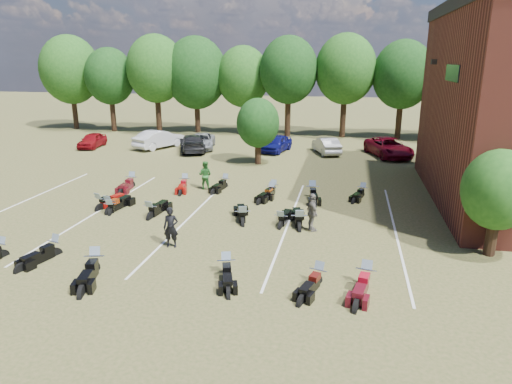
% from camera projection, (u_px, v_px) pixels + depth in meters
% --- Properties ---
extents(ground, '(160.00, 160.00, 0.00)m').
position_uv_depth(ground, '(233.00, 244.00, 19.67)').
color(ground, brown).
rests_on(ground, ground).
extents(car_0, '(1.98, 3.96, 1.30)m').
position_uv_depth(car_0, '(92.00, 140.00, 40.78)').
color(car_0, maroon).
rests_on(car_0, ground).
extents(car_1, '(3.60, 5.14, 1.61)m').
position_uv_depth(car_1, '(159.00, 139.00, 40.52)').
color(car_1, '#B6B6BA').
rests_on(car_1, ground).
extents(car_2, '(3.17, 5.08, 1.31)m').
position_uv_depth(car_2, '(202.00, 141.00, 40.22)').
color(car_2, gray).
rests_on(car_2, ground).
extents(car_3, '(3.78, 5.45, 1.46)m').
position_uv_depth(car_3, '(192.00, 143.00, 39.02)').
color(car_3, black).
rests_on(car_3, ground).
extents(car_4, '(2.52, 4.41, 1.41)m').
position_uv_depth(car_4, '(277.00, 143.00, 38.94)').
color(car_4, '#0C0D55').
rests_on(car_4, ground).
extents(car_5, '(2.78, 4.37, 1.36)m').
position_uv_depth(car_5, '(326.00, 145.00, 38.20)').
color(car_5, '#9E9F9A').
rests_on(car_5, ground).
extents(car_6, '(4.16, 5.93, 1.50)m').
position_uv_depth(car_6, '(389.00, 147.00, 37.02)').
color(car_6, '#620516').
rests_on(car_6, ground).
extents(car_7, '(2.17, 4.78, 1.36)m').
position_uv_depth(car_7, '(469.00, 153.00, 35.09)').
color(car_7, '#3D3E42').
rests_on(car_7, ground).
extents(person_black, '(0.69, 0.50, 1.74)m').
position_uv_depth(person_black, '(171.00, 228.00, 19.15)').
color(person_black, black).
rests_on(person_black, ground).
extents(person_green, '(0.90, 0.72, 1.75)m').
position_uv_depth(person_green, '(205.00, 175.00, 27.72)').
color(person_green, '#276626').
rests_on(person_green, ground).
extents(person_grey, '(0.86, 1.13, 1.79)m').
position_uv_depth(person_grey, '(312.00, 212.00, 20.94)').
color(person_grey, '#605A52').
rests_on(person_grey, ground).
extents(motorcycle_1, '(0.95, 2.18, 1.17)m').
position_uv_depth(motorcycle_1, '(3.00, 257.00, 18.37)').
color(motorcycle_1, black).
rests_on(motorcycle_1, ground).
extents(motorcycle_2, '(1.23, 2.31, 1.23)m').
position_uv_depth(motorcycle_2, '(55.00, 255.00, 18.53)').
color(motorcycle_2, black).
rests_on(motorcycle_2, ground).
extents(motorcycle_3, '(1.38, 2.54, 1.35)m').
position_uv_depth(motorcycle_3, '(96.00, 272.00, 17.08)').
color(motorcycle_3, black).
rests_on(motorcycle_3, ground).
extents(motorcycle_4, '(1.30, 2.28, 1.21)m').
position_uv_depth(motorcycle_4, '(227.00, 275.00, 16.86)').
color(motorcycle_4, black).
rests_on(motorcycle_4, ground).
extents(motorcycle_5, '(1.25, 2.21, 1.17)m').
position_uv_depth(motorcycle_5, '(318.00, 284.00, 16.15)').
color(motorcycle_5, black).
rests_on(motorcycle_5, ground).
extents(motorcycle_6, '(1.20, 2.45, 1.31)m').
position_uv_depth(motorcycle_6, '(365.00, 286.00, 16.03)').
color(motorcycle_6, '#430912').
rests_on(motorcycle_6, ground).
extents(motorcycle_7, '(1.43, 2.50, 1.33)m').
position_uv_depth(motorcycle_7, '(101.00, 210.00, 24.09)').
color(motorcycle_7, maroon).
rests_on(motorcycle_7, ground).
extents(motorcycle_8, '(1.15, 2.53, 1.36)m').
position_uv_depth(motorcycle_8, '(110.00, 213.00, 23.58)').
color(motorcycle_8, black).
rests_on(motorcycle_8, ground).
extents(motorcycle_9, '(1.10, 2.16, 1.15)m').
position_uv_depth(motorcycle_9, '(111.00, 214.00, 23.42)').
color(motorcycle_9, black).
rests_on(motorcycle_9, ground).
extents(motorcycle_10, '(0.97, 2.43, 1.32)m').
position_uv_depth(motorcycle_10, '(151.00, 218.00, 22.80)').
color(motorcycle_10, black).
rests_on(motorcycle_10, ground).
extents(motorcycle_11, '(1.44, 2.56, 1.36)m').
position_uv_depth(motorcycle_11, '(243.00, 225.00, 21.96)').
color(motorcycle_11, black).
rests_on(motorcycle_11, ground).
extents(motorcycle_12, '(0.92, 2.24, 1.21)m').
position_uv_depth(motorcycle_12, '(281.00, 228.00, 21.57)').
color(motorcycle_12, black).
rests_on(motorcycle_12, ground).
extents(motorcycle_13, '(1.30, 2.64, 1.41)m').
position_uv_depth(motorcycle_13, '(299.00, 230.00, 21.32)').
color(motorcycle_13, black).
rests_on(motorcycle_13, ground).
extents(motorcycle_14, '(0.94, 2.44, 1.33)m').
position_uv_depth(motorcycle_14, '(132.00, 187.00, 28.37)').
color(motorcycle_14, '#430911').
rests_on(motorcycle_14, ground).
extents(motorcycle_15, '(1.07, 2.28, 1.22)m').
position_uv_depth(motorcycle_15, '(185.00, 188.00, 28.22)').
color(motorcycle_15, maroon).
rests_on(motorcycle_15, ground).
extents(motorcycle_16, '(1.08, 2.24, 1.20)m').
position_uv_depth(motorcycle_16, '(225.00, 187.00, 28.27)').
color(motorcycle_16, black).
rests_on(motorcycle_16, ground).
extents(motorcycle_17, '(1.23, 2.26, 1.20)m').
position_uv_depth(motorcycle_17, '(271.00, 197.00, 26.41)').
color(motorcycle_17, black).
rests_on(motorcycle_17, ground).
extents(motorcycle_18, '(0.79, 2.12, 1.16)m').
position_uv_depth(motorcycle_18, '(273.00, 194.00, 26.95)').
color(motorcycle_18, black).
rests_on(motorcycle_18, ground).
extents(motorcycle_19, '(1.27, 2.13, 1.13)m').
position_uv_depth(motorcycle_19, '(362.00, 196.00, 26.44)').
color(motorcycle_19, black).
rests_on(motorcycle_19, ground).
extents(motorcycle_20, '(1.14, 2.48, 1.33)m').
position_uv_depth(motorcycle_20, '(312.00, 197.00, 26.32)').
color(motorcycle_20, black).
rests_on(motorcycle_20, ground).
extents(tree_line, '(56.00, 6.00, 9.79)m').
position_uv_depth(tree_line, '(294.00, 73.00, 45.35)').
color(tree_line, black).
rests_on(tree_line, ground).
extents(young_tree_near_building, '(2.80, 2.80, 4.16)m').
position_uv_depth(young_tree_near_building, '(499.00, 190.00, 17.82)').
color(young_tree_near_building, black).
rests_on(young_tree_near_building, ground).
extents(young_tree_midfield, '(3.20, 3.20, 4.70)m').
position_uv_depth(young_tree_midfield, '(258.00, 123.00, 33.76)').
color(young_tree_midfield, black).
rests_on(young_tree_midfield, ground).
extents(parking_lines, '(20.10, 14.00, 0.01)m').
position_uv_depth(parking_lines, '(190.00, 217.00, 23.07)').
color(parking_lines, silver).
rests_on(parking_lines, ground).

